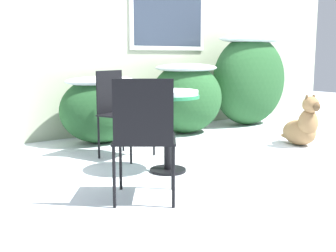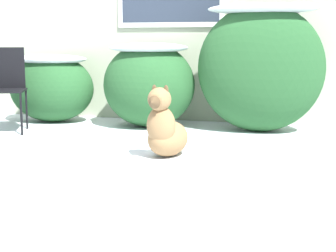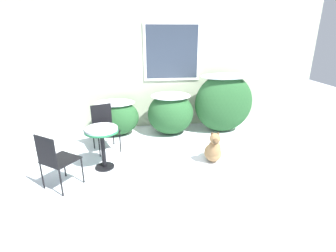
% 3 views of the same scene
% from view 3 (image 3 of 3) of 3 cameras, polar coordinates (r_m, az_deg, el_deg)
% --- Properties ---
extents(ground_plane, '(16.00, 16.00, 0.00)m').
position_cam_3_polar(ground_plane, '(4.92, 0.90, -8.44)').
color(ground_plane, silver).
extents(house_wall, '(8.00, 0.10, 3.24)m').
position_cam_3_polar(house_wall, '(6.54, -1.70, 13.88)').
color(house_wall, '#B2BC9E').
rests_on(house_wall, ground_plane).
extents(shrub_left, '(1.09, 0.75, 0.84)m').
position_cam_3_polar(shrub_left, '(6.24, -11.38, 2.07)').
color(shrub_left, '#235128').
rests_on(shrub_left, ground_plane).
extents(shrub_middle, '(1.08, 0.90, 0.98)m').
position_cam_3_polar(shrub_middle, '(6.18, 0.57, 3.02)').
color(shrub_middle, '#235128').
rests_on(shrub_middle, ground_plane).
extents(shrub_right, '(1.39, 0.80, 1.41)m').
position_cam_3_polar(shrub_right, '(6.42, 12.03, 5.20)').
color(shrub_right, '#235128').
rests_on(shrub_right, ground_plane).
extents(patio_table, '(0.58, 0.58, 0.78)m').
position_cam_3_polar(patio_table, '(4.71, -14.20, -2.13)').
color(patio_table, black).
rests_on(patio_table, ground_plane).
extents(patio_chair_near_table, '(0.60, 0.60, 0.93)m').
position_cam_3_polar(patio_chair_near_table, '(5.51, -13.71, 0.13)').
color(patio_chair_near_table, black).
rests_on(patio_chair_near_table, ground_plane).
extents(patio_chair_far_side, '(0.64, 0.64, 0.93)m').
position_cam_3_polar(patio_chair_far_side, '(4.36, -23.28, -6.56)').
color(patio_chair_far_side, black).
rests_on(patio_chair_far_side, ground_plane).
extents(dog, '(0.40, 0.66, 0.64)m').
position_cam_3_polar(dog, '(5.02, 9.84, -5.20)').
color(dog, '#937047').
rests_on(dog, ground_plane).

